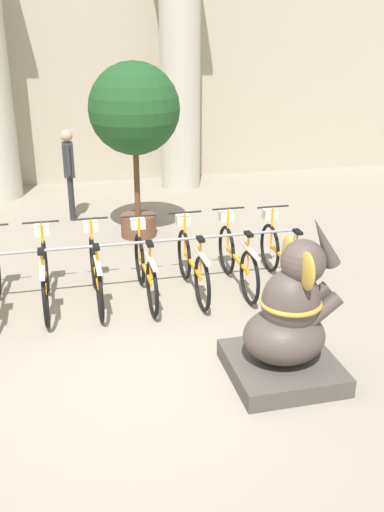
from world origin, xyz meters
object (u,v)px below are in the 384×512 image
Objects in this scene: bicycle_5 at (192,264)px; bicycle_6 at (237,258)px; bicycle_4 at (145,268)px; bicycle_7 at (282,256)px; elephant_statue at (288,325)px; bicycle_3 at (96,272)px; person_pedestrian at (69,166)px; bicycle_2 at (45,276)px; potted_tree at (134,114)px.

bicycle_6 is at bearing 3.50° from bicycle_5.
bicycle_5 is (0.66, 0.02, 0.00)m from bicycle_4.
bicycle_4 is 1.97m from bicycle_7.
bicycle_4 is at bearing 116.85° from elephant_statue.
bicycle_3 and bicycle_7 have the same top height.
elephant_statue reaches higher than bicycle_6.
person_pedestrian is (-0.16, 3.78, 0.61)m from bicycle_3.
bicycle_2 is 1.01× the size of elephant_statue.
bicycle_7 is (3.29, -0.05, 0.00)m from bicycle_2.
bicycle_5 and bicycle_7 have the same top height.
elephant_statue is 6.37m from person_pedestrian.
bicycle_4 and bicycle_6 have the same top height.
bicycle_4 is 1.04× the size of person_pedestrian.
bicycle_2 is at bearing -122.74° from potted_tree.
bicycle_7 is (1.31, -0.03, 0.00)m from bicycle_5.
bicycle_5 is 4.12m from person_pedestrian.
bicycle_4 is at bearing -1.93° from bicycle_2.
bicycle_3 is 0.66m from bicycle_4.
potted_tree is at bearing 83.66° from bicycle_4.
bicycle_5 is at bearing 178.84° from bicycle_7.
potted_tree is (-0.38, 2.51, 1.70)m from bicycle_5.
bicycle_4 is 0.60× the size of potted_tree.
elephant_statue reaches higher than person_pedestrian.
elephant_statue is 0.59× the size of potted_tree.
bicycle_6 is (2.63, 0.01, 0.00)m from bicycle_2.
bicycle_3 is 1.00× the size of bicycle_7.
bicycle_5 and bicycle_6 have the same top height.
bicycle_5 is 1.01× the size of elephant_statue.
elephant_statue is (2.45, -2.28, 0.17)m from bicycle_2.
person_pedestrian is at bearing 92.47° from bicycle_3.
potted_tree is at bearing -49.55° from person_pedestrian.
bicycle_3 and bicycle_5 have the same top height.
bicycle_2 is 0.60× the size of potted_tree.
potted_tree is at bearing 123.72° from bicycle_7.
elephant_statue is (0.47, -2.25, 0.17)m from bicycle_5.
bicycle_2 is at bearing 179.23° from bicycle_5.
bicycle_3 is (0.66, -0.00, 0.00)m from bicycle_2.
person_pedestrian is (-2.79, 3.82, 0.61)m from bicycle_7.
bicycle_2 and bicycle_3 have the same top height.
bicycle_6 is (1.31, 0.06, 0.00)m from bicycle_4.
bicycle_7 is (2.63, -0.05, 0.00)m from bicycle_3.
potted_tree reaches higher than bicycle_7.
bicycle_3 and bicycle_4 have the same top height.
bicycle_2 is 3.29m from bicycle_7.
elephant_statue reaches higher than bicycle_4.
bicycle_3 is 3.16m from potted_tree.
bicycle_2 and bicycle_6 have the same top height.
bicycle_7 is at bearing -0.93° from bicycle_2.
bicycle_5 is 0.60× the size of potted_tree.
bicycle_6 is 4.36m from person_pedestrian.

